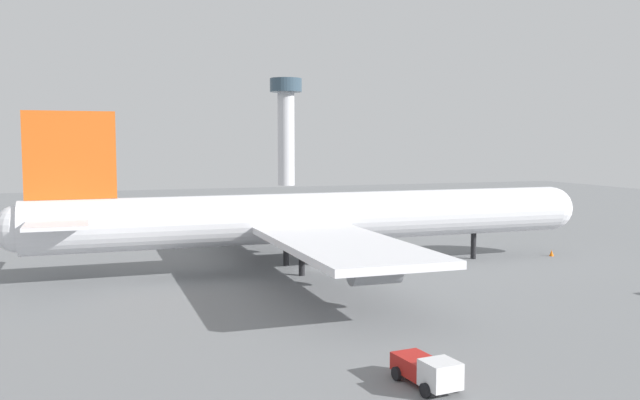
{
  "coord_description": "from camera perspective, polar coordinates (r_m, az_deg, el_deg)",
  "views": [
    {
      "loc": [
        -26.12,
        -75.35,
        15.2
      ],
      "look_at": [
        0.0,
        0.0,
        8.29
      ],
      "focal_mm": 37.81,
      "sensor_mm": 36.0,
      "label": 1
    }
  ],
  "objects": [
    {
      "name": "control_tower",
      "position": [
        235.2,
        -2.9,
        6.72
      ],
      "size": [
        11.06,
        11.06,
        36.97
      ],
      "color": "silver",
      "rests_on": "ground_plane"
    },
    {
      "name": "safety_cone_nose",
      "position": [
        95.1,
        19.01,
        -4.26
      ],
      "size": [
        0.59,
        0.59,
        0.84
      ],
      "primitive_type": "cone",
      "color": "orange",
      "rests_on": "ground_plane"
    },
    {
      "name": "catering_truck",
      "position": [
        43.55,
        9.07,
        -14.02
      ],
      "size": [
        2.91,
        5.38,
        2.05
      ],
      "color": "silver",
      "rests_on": "ground_plane"
    },
    {
      "name": "cargo_airplane",
      "position": [
        80.07,
        -0.39,
        -1.53
      ],
      "size": [
        71.37,
        58.17,
        18.42
      ],
      "color": "silver",
      "rests_on": "ground_plane"
    },
    {
      "name": "ground_plane",
      "position": [
        81.18,
        0.0,
        -5.84
      ],
      "size": [
        285.49,
        285.49,
        0.0
      ],
      "primitive_type": "plane",
      "color": "slate"
    }
  ]
}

